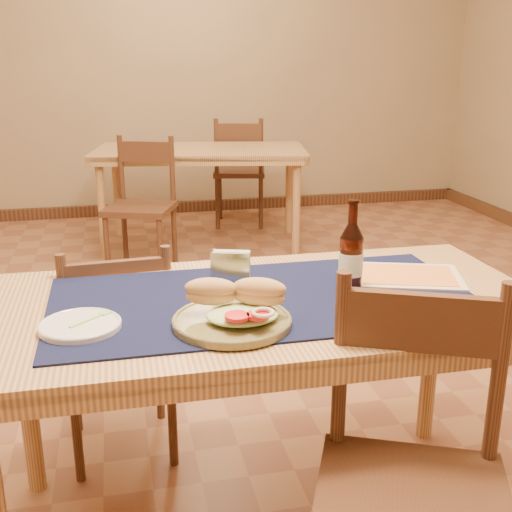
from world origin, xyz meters
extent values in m
cube|color=#915E3F|center=(0.00, 0.00, -0.01)|extent=(6.00, 7.00, 0.02)
cube|color=#9C8964|center=(0.00, 3.51, 1.40)|extent=(6.00, 0.02, 2.80)
cylinder|color=tan|center=(-0.72, -0.48, 0.35)|extent=(0.06, 0.06, 0.71)
cylinder|color=tan|center=(0.72, -0.48, 0.35)|extent=(0.06, 0.06, 0.71)
cube|color=tan|center=(0.00, -0.80, 0.73)|extent=(1.60, 0.80, 0.04)
cube|color=#0E1434|center=(0.00, -0.80, 0.75)|extent=(1.20, 0.60, 0.01)
cube|color=#4E2F1B|center=(0.00, 3.47, 0.05)|extent=(6.00, 0.06, 0.10)
cylinder|color=tan|center=(-0.50, 2.17, 0.35)|extent=(0.06, 0.06, 0.71)
cylinder|color=tan|center=(0.88, 1.91, 0.35)|extent=(0.06, 0.06, 0.71)
cylinder|color=tan|center=(-0.38, 2.78, 0.35)|extent=(0.06, 0.06, 0.71)
cylinder|color=tan|center=(1.00, 2.52, 0.35)|extent=(0.06, 0.06, 0.71)
cube|color=tan|center=(0.25, 2.35, 0.73)|extent=(1.68, 1.06, 0.04)
cylinder|color=#4E2F1B|center=(-0.27, -0.13, 0.20)|extent=(0.03, 0.03, 0.41)
cylinder|color=#4E2F1B|center=(-0.60, -0.15, 0.20)|extent=(0.03, 0.03, 0.41)
cylinder|color=#4E2F1B|center=(-0.25, -0.45, 0.20)|extent=(0.03, 0.03, 0.41)
cylinder|color=#4E2F1B|center=(-0.58, -0.47, 0.20)|extent=(0.03, 0.03, 0.41)
cube|color=#4E2F1B|center=(-0.42, -0.30, 0.41)|extent=(0.41, 0.41, 0.04)
cube|color=#4E2F1B|center=(-0.41, -0.47, 0.73)|extent=(0.33, 0.05, 0.13)
cylinder|color=#4E2F1B|center=(-0.25, -0.46, 0.62)|extent=(0.03, 0.03, 0.42)
cylinder|color=#4E2F1B|center=(-0.58, -0.48, 0.62)|extent=(0.03, 0.03, 0.42)
cube|color=#4E2F1B|center=(0.21, -1.38, 0.46)|extent=(0.57, 0.57, 0.04)
cube|color=#4E2F1B|center=(0.29, -1.20, 0.82)|extent=(0.35, 0.18, 0.14)
cylinder|color=#4E2F1B|center=(0.12, -1.12, 0.70)|extent=(0.04, 0.04, 0.47)
cylinder|color=#4E2F1B|center=(0.45, -1.27, 0.70)|extent=(0.04, 0.04, 0.47)
cylinder|color=#4E2F1B|center=(-0.47, 1.65, 0.22)|extent=(0.04, 0.04, 0.45)
cylinder|color=#4E2F1B|center=(-0.13, 1.53, 0.22)|extent=(0.04, 0.04, 0.45)
cylinder|color=#4E2F1B|center=(-0.35, 1.99, 0.22)|extent=(0.04, 0.04, 0.45)
cylinder|color=#4E2F1B|center=(-0.01, 1.86, 0.22)|extent=(0.04, 0.04, 0.45)
cube|color=#4E2F1B|center=(-0.24, 1.76, 0.45)|extent=(0.54, 0.54, 0.04)
cube|color=#4E2F1B|center=(-0.18, 1.93, 0.80)|extent=(0.35, 0.15, 0.14)
cylinder|color=#4E2F1B|center=(-0.34, 1.99, 0.68)|extent=(0.04, 0.04, 0.46)
cylinder|color=#4E2F1B|center=(-0.01, 1.87, 0.68)|extent=(0.04, 0.04, 0.46)
cylinder|color=#4E2F1B|center=(0.88, 3.06, 0.23)|extent=(0.04, 0.04, 0.46)
cylinder|color=#4E2F1B|center=(0.52, 3.14, 0.23)|extent=(0.04, 0.04, 0.46)
cylinder|color=#4E2F1B|center=(0.80, 2.70, 0.23)|extent=(0.04, 0.04, 0.46)
cylinder|color=#4E2F1B|center=(0.44, 2.78, 0.23)|extent=(0.04, 0.04, 0.46)
cube|color=#4E2F1B|center=(0.66, 2.92, 0.46)|extent=(0.51, 0.51, 0.04)
cube|color=#4E2F1B|center=(0.62, 2.73, 0.82)|extent=(0.37, 0.11, 0.14)
cylinder|color=#4E2F1B|center=(0.80, 2.69, 0.69)|extent=(0.04, 0.04, 0.47)
cylinder|color=#4E2F1B|center=(0.44, 2.77, 0.69)|extent=(0.04, 0.04, 0.47)
cylinder|color=olive|center=(-0.12, -0.97, 0.76)|extent=(0.31, 0.31, 0.02)
torus|color=olive|center=(-0.12, -0.97, 0.77)|extent=(0.31, 0.31, 0.01)
ellipsoid|color=#B5D693|center=(-0.10, -0.99, 0.79)|extent=(0.19, 0.15, 0.03)
ellipsoid|color=tan|center=(-0.17, -0.93, 0.83)|extent=(0.14, 0.09, 0.07)
ellipsoid|color=tan|center=(-0.05, -0.96, 0.84)|extent=(0.15, 0.11, 0.08)
cylinder|color=red|center=(-0.12, -1.05, 0.81)|extent=(0.06, 0.06, 0.01)
cylinder|color=red|center=(-0.07, -1.05, 0.81)|extent=(0.06, 0.06, 0.01)
torus|color=beige|center=(-0.06, -1.06, 0.82)|extent=(0.06, 0.06, 0.01)
cylinder|color=silver|center=(-0.50, -0.91, 0.76)|extent=(0.21, 0.21, 0.01)
torus|color=silver|center=(-0.50, -0.91, 0.77)|extent=(0.21, 0.21, 0.01)
cube|color=#90CC70|center=(-0.49, -0.90, 0.77)|extent=(0.08, 0.08, 0.00)
cube|color=#90CC70|center=(-0.44, -0.86, 0.77)|extent=(0.04, 0.04, 0.00)
cylinder|color=#48170C|center=(0.27, -0.78, 0.83)|extent=(0.07, 0.07, 0.16)
cone|color=#48170C|center=(0.27, -0.78, 0.93)|extent=(0.07, 0.07, 0.04)
cylinder|color=#48170C|center=(0.27, -0.78, 0.98)|extent=(0.03, 0.03, 0.06)
cylinder|color=#48170C|center=(0.27, -0.78, 1.02)|extent=(0.03, 0.03, 0.01)
cylinder|color=#F8F5C6|center=(0.27, -0.78, 0.83)|extent=(0.07, 0.07, 0.07)
cube|color=silver|center=(-0.07, -0.69, 0.76)|extent=(0.13, 0.08, 0.00)
cube|color=silver|center=(-0.08, -0.71, 0.81)|extent=(0.11, 0.04, 0.11)
cube|color=silver|center=(-0.07, -0.67, 0.81)|extent=(0.11, 0.04, 0.11)
cube|color=silver|center=(-0.07, -0.69, 0.81)|extent=(0.11, 0.06, 0.10)
cube|color=#3A7BBB|center=(-0.08, -0.70, 0.82)|extent=(0.08, 0.03, 0.04)
cube|color=beige|center=(0.48, -0.72, 0.76)|extent=(0.39, 0.33, 0.00)
cube|color=orange|center=(0.48, -0.72, 0.76)|extent=(0.33, 0.28, 0.00)
camera|label=1|loc=(-0.39, -2.46, 1.42)|focal=45.00mm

